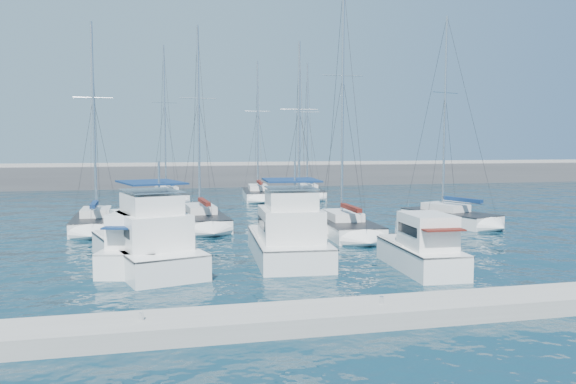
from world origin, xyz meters
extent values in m
plane|color=black|center=(0.00, 0.00, 0.00)|extent=(220.00, 220.00, 0.00)
cube|color=#424244|center=(0.00, 52.00, 1.00)|extent=(160.00, 6.00, 4.00)
cube|color=gray|center=(0.00, 52.00, 3.20)|extent=(160.00, 1.20, 0.50)
cube|color=gray|center=(0.00, -11.00, 0.30)|extent=(40.00, 2.20, 0.60)
cylinder|color=silver|center=(-8.00, -11.00, 0.72)|extent=(0.16, 0.16, 0.25)
cylinder|color=silver|center=(0.00, -11.00, 0.72)|extent=(0.16, 0.16, 0.25)
cube|color=white|center=(-8.16, -0.07, 0.40)|extent=(4.26, 7.05, 1.60)
cube|color=#262628|center=(-8.16, -0.07, 1.15)|extent=(4.32, 7.07, 0.08)
cube|color=white|center=(-8.35, -0.85, 2.00)|extent=(3.01, 3.52, 1.60)
cube|color=black|center=(-8.35, -0.85, 2.08)|extent=(2.91, 2.94, 0.45)
cube|color=#0D244C|center=(-8.64, -2.02, 2.30)|extent=(2.62, 2.48, 0.07)
cube|color=white|center=(-8.11, 0.00, 0.40)|extent=(5.91, 10.13, 1.60)
cube|color=#262628|center=(-8.11, 0.00, 1.15)|extent=(5.97, 10.15, 0.08)
cube|color=white|center=(-7.79, -1.12, 2.00)|extent=(3.99, 5.06, 1.60)
cube|color=black|center=(-7.79, -1.12, 2.08)|extent=(3.80, 4.22, 0.45)
cube|color=white|center=(-7.73, -1.31, 3.25)|extent=(3.07, 3.62, 0.90)
cube|color=#0D244C|center=(-7.73, -1.31, 4.25)|extent=(3.47, 4.12, 0.08)
cube|color=silver|center=(-0.78, 0.00, 0.40)|extent=(4.08, 8.47, 1.60)
cube|color=#262628|center=(-0.78, 0.00, 1.15)|extent=(4.15, 8.47, 0.08)
cube|color=silver|center=(-0.85, -1.00, 2.00)|extent=(3.23, 4.02, 1.60)
cube|color=black|center=(-0.85, -1.00, 2.08)|extent=(3.24, 3.27, 0.45)
cube|color=silver|center=(-0.87, -1.20, 3.25)|extent=(2.56, 2.84, 0.90)
cube|color=#0D244C|center=(-0.87, -1.20, 4.25)|extent=(2.88, 3.24, 0.08)
cube|color=white|center=(4.93, -3.96, 0.40)|extent=(2.64, 6.22, 1.60)
cube|color=#262628|center=(4.93, -3.96, 1.15)|extent=(2.69, 6.22, 0.08)
cube|color=white|center=(4.89, -4.70, 2.00)|extent=(2.12, 2.93, 1.60)
cube|color=black|center=(4.89, -4.70, 2.08)|extent=(2.13, 2.37, 0.45)
cube|color=#4C140F|center=(4.83, -5.82, 2.30)|extent=(1.95, 1.96, 0.07)
cube|color=silver|center=(-11.72, 12.58, 0.30)|extent=(3.21, 7.29, 1.30)
cube|color=#262628|center=(-11.72, 12.58, 0.93)|extent=(3.27, 7.30, 0.06)
cube|color=silver|center=(-11.73, 13.03, 1.25)|extent=(2.04, 3.21, 0.55)
cylinder|color=silver|center=(-11.74, 13.30, 8.01)|extent=(0.18, 0.18, 13.12)
cylinder|color=silver|center=(-11.68, 11.50, 1.80)|extent=(0.23, 3.61, 0.12)
cube|color=#0D244C|center=(-11.68, 11.40, 1.95)|extent=(0.44, 3.25, 0.28)
cube|color=silver|center=(-4.32, 12.89, 0.30)|extent=(3.57, 9.01, 1.30)
cube|color=#262628|center=(-4.32, 12.89, 0.93)|extent=(3.63, 9.01, 0.06)
cube|color=silver|center=(-4.35, 13.44, 1.25)|extent=(2.20, 3.98, 0.55)
cylinder|color=silver|center=(-4.37, 13.77, 8.11)|extent=(0.18, 0.18, 13.31)
cylinder|color=silver|center=(-4.23, 11.56, 1.80)|extent=(0.41, 4.41, 0.12)
cube|color=#4C140F|center=(-4.22, 11.46, 1.95)|extent=(0.61, 3.99, 0.28)
cube|color=silver|center=(2.22, 9.05, 0.30)|extent=(3.79, 7.15, 1.30)
cube|color=#262628|center=(2.22, 9.05, 0.93)|extent=(3.85, 7.16, 0.06)
cube|color=silver|center=(2.28, 9.47, 1.25)|extent=(2.27, 3.21, 0.55)
cylinder|color=silver|center=(2.32, 9.73, 7.31)|extent=(0.18, 0.18, 11.72)
cylinder|color=silver|center=(2.09, 8.04, 1.80)|extent=(0.58, 3.40, 0.12)
cube|color=#4C140F|center=(2.07, 7.94, 1.95)|extent=(0.76, 3.09, 0.28)
cube|color=white|center=(4.74, 6.75, 0.30)|extent=(3.37, 8.00, 1.30)
cube|color=#262628|center=(4.74, 6.75, 0.93)|extent=(3.43, 8.01, 0.06)
cube|color=white|center=(4.76, 7.24, 1.25)|extent=(2.13, 3.52, 0.55)
cylinder|color=silver|center=(4.77, 7.54, 9.10)|extent=(0.18, 0.18, 15.30)
cylinder|color=silver|center=(4.70, 5.56, 1.80)|extent=(0.26, 3.95, 0.12)
cube|color=#4C140F|center=(4.70, 5.46, 1.95)|extent=(0.47, 3.57, 0.28)
cube|color=silver|center=(14.16, 9.73, 0.30)|extent=(5.23, 8.05, 1.30)
cube|color=#262628|center=(14.16, 9.73, 0.93)|extent=(5.29, 8.07, 0.06)
cube|color=silver|center=(14.01, 10.17, 1.25)|extent=(2.89, 3.73, 0.55)
cylinder|color=silver|center=(13.92, 10.44, 8.53)|extent=(0.18, 0.18, 14.16)
cylinder|color=silver|center=(14.51, 8.66, 1.80)|extent=(1.31, 3.59, 0.12)
cube|color=#0D244C|center=(14.55, 8.57, 1.95)|extent=(1.41, 3.30, 0.28)
cube|color=silver|center=(-6.44, 32.58, 0.30)|extent=(4.26, 9.28, 1.30)
cube|color=#262628|center=(-6.44, 32.58, 0.93)|extent=(4.32, 9.29, 0.06)
cube|color=silver|center=(-6.52, 33.14, 1.25)|extent=(2.50, 4.15, 0.55)
cylinder|color=silver|center=(-6.57, 33.47, 8.99)|extent=(0.18, 0.18, 15.09)
cylinder|color=silver|center=(-6.24, 31.25, 1.80)|extent=(0.77, 4.44, 0.12)
cube|color=#0D244C|center=(-6.23, 31.16, 1.95)|extent=(0.93, 4.03, 0.28)
cube|color=white|center=(3.41, 32.24, 0.30)|extent=(3.99, 9.48, 1.30)
cube|color=#262628|center=(3.41, 32.24, 0.93)|extent=(4.06, 9.49, 0.06)
cube|color=white|center=(3.47, 32.82, 1.25)|extent=(2.40, 4.21, 0.55)
cylinder|color=silver|center=(3.50, 33.16, 8.31)|extent=(0.18, 0.18, 13.73)
cylinder|color=silver|center=(3.28, 30.87, 1.80)|extent=(0.57, 4.60, 0.12)
cube|color=#4C140F|center=(3.27, 30.77, 1.95)|extent=(0.76, 4.16, 0.28)
cube|color=silver|center=(9.09, 32.29, 0.30)|extent=(3.92, 8.02, 1.30)
cube|color=#262628|center=(9.09, 32.29, 0.93)|extent=(3.98, 8.02, 0.06)
cube|color=silver|center=(9.15, 32.77, 1.25)|extent=(2.35, 3.58, 0.55)
cylinder|color=silver|center=(9.19, 33.06, 8.30)|extent=(0.18, 0.18, 13.69)
cylinder|color=silver|center=(8.95, 31.15, 1.80)|extent=(0.59, 3.84, 0.12)
cube|color=#0D244C|center=(8.94, 31.05, 1.95)|extent=(0.77, 3.49, 0.28)
camera|label=1|loc=(-7.41, -28.64, 6.07)|focal=35.00mm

